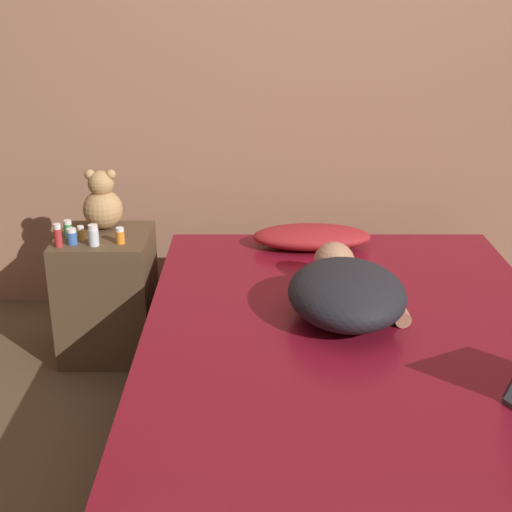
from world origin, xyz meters
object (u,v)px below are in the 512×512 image
Objects in this scene: bottle_clear at (96,235)px; bottle_red at (61,235)px; bottle_green at (71,228)px; bottle_blue at (75,236)px; bottle_amber at (84,233)px; pillow at (315,237)px; person_lying at (349,290)px; teddy_bear at (105,203)px; bottle_orange at (123,235)px.

bottle_red is at bearing -174.30° from bottle_clear.
bottle_blue is (0.04, -0.10, -0.00)m from bottle_green.
pillow is at bearing 9.32° from bottle_amber.
bottle_clear is (-1.04, 0.48, 0.05)m from person_lying.
bottle_blue is (-0.10, -0.21, -0.09)m from teddy_bear.
teddy_bear is 3.95× the size of bottle_blue.
bottle_green is at bearing 112.58° from bottle_blue.
person_lying reaches higher than bottle_blue.
bottle_red is at bearing -167.38° from pillow.
bottle_green is at bearing 85.07° from bottle_red.
bottle_clear is 0.91× the size of bottle_red.
teddy_bear is at bearing 90.35° from bottle_clear.
bottle_clear is 0.10m from bottle_blue.
bottle_blue is at bearing -114.58° from teddy_bear.
bottle_clear is 0.15m from bottle_red.
pillow is 0.72m from person_lying.
bottle_orange is (-0.93, 0.50, 0.03)m from person_lying.
person_lying is 1.23m from bottle_amber.
bottle_red is (-0.15, -0.01, 0.00)m from bottle_clear.
person_lying is at bearing -34.18° from teddy_bear.
pillow is 1.05m from bottle_amber.
bottle_green is 0.10m from bottle_blue.
bottle_orange is (0.11, 0.03, -0.01)m from bottle_clear.
person_lying is 1.06m from bottle_orange.
bottle_orange is at bearing 9.36° from bottle_red.
bottle_green is 0.08m from bottle_amber.
bottle_orange is (0.18, -0.04, 0.00)m from bottle_amber.
bottle_green is at bearing 144.71° from bottle_amber.
bottle_clear is at bearing -89.65° from teddy_bear.
person_lying is at bearing -28.47° from bottle_orange.
bottle_green is 1.07× the size of bottle_orange.
bottle_red is at bearing -134.94° from bottle_amber.
bottle_red is at bearing -94.93° from bottle_green.
teddy_bear is at bearing -179.75° from pillow.
bottle_amber is (-1.03, -0.17, 0.08)m from pillow.
teddy_bear reaches higher than bottle_orange.
teddy_bear is at bearing 40.48° from bottle_green.
bottle_orange is (0.11, -0.20, -0.09)m from teddy_bear.
teddy_bear reaches higher than bottle_blue.
bottle_red is at bearing -147.38° from bottle_blue.
person_lying is 1.24m from bottle_blue.
person_lying is 1.32m from bottle_green.
bottle_red is 0.06m from bottle_blue.
person_lying is 9.69× the size of bottle_orange.
bottle_green is at bearing 151.51° from person_lying.
pillow is 8.26× the size of bottle_amber.
bottle_green is (-0.14, 0.11, -0.01)m from bottle_clear.
bottle_green is 1.16× the size of bottle_amber.
bottle_amber is (0.07, -0.05, -0.01)m from bottle_green.
person_lying reaches higher than bottle_orange.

